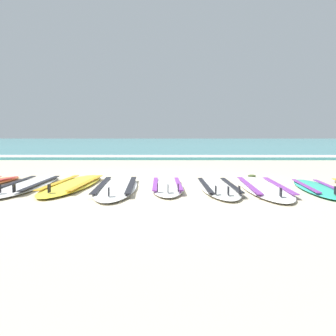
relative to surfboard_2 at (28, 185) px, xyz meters
The scene contains 11 objects.
ground_plane 2.10m from the surfboard_2, ahead, with size 80.00×80.00×0.00m, color #C1B599.
sea 35.97m from the surfboard_2, 86.67° to the left, with size 80.00×60.00×0.10m, color teal.
wave_foam_strip 6.82m from the surfboard_2, 72.15° to the left, with size 80.00×1.15×0.11m, color white.
surfboard_2 is the anchor object (origin of this frame).
surfboard_3 0.74m from the surfboard_2, ahead, with size 0.75×2.59×0.18m.
surfboard_4 1.51m from the surfboard_2, ahead, with size 0.80×2.62×0.18m.
surfboard_5 2.30m from the surfboard_2, ahead, with size 0.58×2.10×0.18m.
surfboard_6 3.12m from the surfboard_2, ahead, with size 0.60×2.30×0.18m.
surfboard_7 3.83m from the surfboard_2, ahead, with size 0.78×2.61×0.18m.
surfboard_8 4.64m from the surfboard_2, ahead, with size 0.71×2.03×0.18m.
seaweed_clump_near_shoreline 4.22m from the surfboard_2, 18.05° to the left, with size 0.16×0.13×0.06m, color #384723.
Camera 1 is at (0.26, -5.70, 0.86)m, focal length 35.87 mm.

